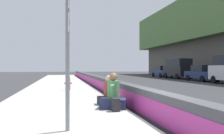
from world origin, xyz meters
TOP-DOWN VIEW (x-y plane):
  - ground_plane at (0.00, 0.00)m, footprint 160.00×160.00m
  - sidewalk_strip at (0.00, 2.65)m, footprint 80.00×4.40m
  - jersey_barrier at (0.00, 0.00)m, footprint 76.00×0.45m
  - route_sign_post at (-0.88, 2.41)m, footprint 0.44×0.09m
  - fire_hydrant at (9.24, 2.15)m, footprint 0.26×0.46m
  - seated_person_foreground at (1.93, 0.86)m, footprint 0.93×1.01m
  - seated_person_middle at (2.88, 0.84)m, footprint 0.68×0.79m
  - backpack at (1.36, 0.89)m, footprint 0.32×0.28m
  - parked_car_midline at (18.94, -12.21)m, footprint 4.56×2.07m
  - parked_car_far at (25.01, -12.28)m, footprint 5.16×2.23m
  - parked_car_farther at (30.54, -12.35)m, footprint 4.52×1.99m

SIDE VIEW (x-z plane):
  - ground_plane at x=0.00m, z-range 0.00..0.00m
  - sidewalk_strip at x=0.00m, z-range 0.00..0.14m
  - backpack at x=1.36m, z-range 0.13..0.53m
  - jersey_barrier at x=0.00m, z-range 0.00..0.85m
  - seated_person_middle at x=2.88m, z-range -0.06..1.00m
  - seated_person_foreground at x=1.93m, z-range -0.08..1.09m
  - fire_hydrant at x=9.24m, z-range 0.15..1.03m
  - parked_car_midline at x=18.94m, z-range 0.01..1.72m
  - parked_car_farther at x=30.54m, z-range 0.01..1.72m
  - parked_car_far at x=25.01m, z-range 0.07..2.63m
  - route_sign_post at x=-0.88m, z-range 0.43..4.03m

